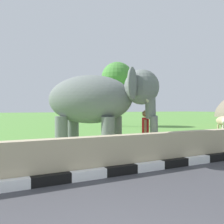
# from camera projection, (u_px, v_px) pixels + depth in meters

# --- Properties ---
(striped_curb) EXTENTS (16.20, 0.20, 0.24)m
(striped_curb) POSITION_uv_depth(u_px,v_px,m) (30.00, 183.00, 5.25)
(striped_curb) COLOR white
(striped_curb) RESTS_ON ground_plane
(barrier_parapet) EXTENTS (28.00, 0.36, 1.00)m
(barrier_parapet) POSITION_uv_depth(u_px,v_px,m) (119.00, 154.00, 6.60)
(barrier_parapet) COLOR tan
(barrier_parapet) RESTS_ON ground_plane
(elephant) EXTENTS (3.84, 3.83, 3.01)m
(elephant) POSITION_uv_depth(u_px,v_px,m) (99.00, 101.00, 8.50)
(elephant) COLOR slate
(elephant) RESTS_ON ground_plane
(person_handler) EXTENTS (0.44, 0.58, 1.66)m
(person_handler) POSITION_uv_depth(u_px,v_px,m) (145.00, 131.00, 8.57)
(person_handler) COLOR navy
(person_handler) RESTS_ON ground_plane
(tree_distant) EXTENTS (3.11, 3.11, 6.24)m
(tree_distant) POSITION_uv_depth(u_px,v_px,m) (117.00, 79.00, 23.69)
(tree_distant) COLOR brown
(tree_distant) RESTS_ON ground_plane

